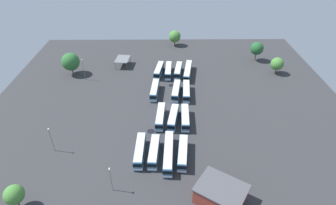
{
  "coord_description": "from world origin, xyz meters",
  "views": [
    {
      "loc": [
        81.4,
        -1.03,
        57.58
      ],
      "look_at": [
        -0.74,
        -0.23,
        1.54
      ],
      "focal_mm": 29.81,
      "sensor_mm": 36.0,
      "label": 1
    }
  ],
  "objects_px": {
    "bus_row0_slot3": "(188,71)",
    "lamp_post_near_entrance": "(51,139)",
    "bus_row1_slot0": "(155,90)",
    "bus_row1_slot2": "(176,91)",
    "bus_row0_slot0": "(159,70)",
    "tree_east_edge": "(14,195)",
    "tree_north_edge": "(277,64)",
    "maintenance_shelter": "(122,59)",
    "depot_building": "(221,194)",
    "lamp_post_by_building": "(84,69)",
    "bus_row0_slot2": "(178,71)",
    "bus_row3_slot2": "(168,153)",
    "tree_west_edge": "(71,62)",
    "bus_row2_slot1": "(160,117)",
    "bus_row2_slot3": "(185,118)",
    "bus_row3_slot1": "(154,152)",
    "bus_row0_slot1": "(168,71)",
    "tree_south_edge": "(257,48)",
    "lamp_post_mid_lot": "(111,179)",
    "bus_row2_slot2": "(173,118)",
    "bus_row3_slot3": "(183,153)",
    "bus_row1_slot3": "(186,91)",
    "tree_northwest": "(175,36)",
    "bus_row3_slot0": "(140,151)"
  },
  "relations": [
    {
      "from": "bus_row0_slot3",
      "to": "lamp_post_near_entrance",
      "type": "xyz_separation_m",
      "value": [
        45.55,
        -41.95,
        2.68
      ]
    },
    {
      "from": "tree_south_edge",
      "to": "tree_west_edge",
      "type": "distance_m",
      "value": 82.89
    },
    {
      "from": "tree_west_edge",
      "to": "bus_row3_slot3",
      "type": "bearing_deg",
      "value": 41.7
    },
    {
      "from": "bus_row0_slot2",
      "to": "bus_row2_slot3",
      "type": "distance_m",
      "value": 32.98
    },
    {
      "from": "bus_row1_slot2",
      "to": "maintenance_shelter",
      "type": "height_order",
      "value": "maintenance_shelter"
    },
    {
      "from": "bus_row0_slot1",
      "to": "bus_row3_slot1",
      "type": "bearing_deg",
      "value": -5.37
    },
    {
      "from": "bus_row0_slot1",
      "to": "bus_row0_slot2",
      "type": "relative_size",
      "value": 1.03
    },
    {
      "from": "tree_west_edge",
      "to": "bus_row3_slot1",
      "type": "bearing_deg",
      "value": 36.39
    },
    {
      "from": "bus_row2_slot1",
      "to": "bus_row2_slot2",
      "type": "xyz_separation_m",
      "value": [
        0.59,
        4.21,
        -0.0
      ]
    },
    {
      "from": "tree_northwest",
      "to": "bus_row3_slot2",
      "type": "bearing_deg",
      "value": -2.92
    },
    {
      "from": "tree_northwest",
      "to": "lamp_post_by_building",
      "type": "bearing_deg",
      "value": -46.7
    },
    {
      "from": "bus_row3_slot0",
      "to": "depot_building",
      "type": "xyz_separation_m",
      "value": [
        15.36,
        20.3,
        0.6
      ]
    },
    {
      "from": "bus_row2_slot1",
      "to": "lamp_post_mid_lot",
      "type": "height_order",
      "value": "lamp_post_mid_lot"
    },
    {
      "from": "bus_row1_slot3",
      "to": "lamp_post_near_entrance",
      "type": "height_order",
      "value": "lamp_post_near_entrance"
    },
    {
      "from": "tree_north_edge",
      "to": "tree_west_edge",
      "type": "height_order",
      "value": "tree_west_edge"
    },
    {
      "from": "bus_row1_slot2",
      "to": "maintenance_shelter",
      "type": "relative_size",
      "value": 1.44
    },
    {
      "from": "bus_row3_slot3",
      "to": "bus_row3_slot1",
      "type": "bearing_deg",
      "value": -93.59
    },
    {
      "from": "bus_row2_slot1",
      "to": "bus_row3_slot2",
      "type": "height_order",
      "value": "same"
    },
    {
      "from": "tree_east_edge",
      "to": "tree_west_edge",
      "type": "xyz_separation_m",
      "value": [
        -65.83,
        -5.3,
        1.22
      ]
    },
    {
      "from": "bus_row1_slot0",
      "to": "bus_row1_slot2",
      "type": "xyz_separation_m",
      "value": [
        0.74,
        8.09,
        -0.0
      ]
    },
    {
      "from": "bus_row1_slot3",
      "to": "tree_west_edge",
      "type": "distance_m",
      "value": 50.93
    },
    {
      "from": "bus_row0_slot1",
      "to": "lamp_post_near_entrance",
      "type": "relative_size",
      "value": 1.5
    },
    {
      "from": "lamp_post_by_building",
      "to": "tree_west_edge",
      "type": "relative_size",
      "value": 0.96
    },
    {
      "from": "bus_row0_slot3",
      "to": "bus_row3_slot0",
      "type": "height_order",
      "value": "same"
    },
    {
      "from": "tree_south_edge",
      "to": "bus_row0_slot3",
      "type": "bearing_deg",
      "value": -66.76
    },
    {
      "from": "bus_row0_slot0",
      "to": "bus_row1_slot3",
      "type": "relative_size",
      "value": 0.99
    },
    {
      "from": "bus_row1_slot0",
      "to": "bus_row2_slot1",
      "type": "bearing_deg",
      "value": 8.14
    },
    {
      "from": "bus_row1_slot0",
      "to": "tree_northwest",
      "type": "relative_size",
      "value": 1.57
    },
    {
      "from": "tree_north_edge",
      "to": "depot_building",
      "type": "bearing_deg",
      "value": -28.22
    },
    {
      "from": "bus_row1_slot2",
      "to": "tree_west_edge",
      "type": "distance_m",
      "value": 47.24
    },
    {
      "from": "bus_row1_slot2",
      "to": "lamp_post_near_entrance",
      "type": "xyz_separation_m",
      "value": [
        29.76,
        -36.44,
        2.68
      ]
    },
    {
      "from": "tree_west_edge",
      "to": "bus_row3_slot0",
      "type": "bearing_deg",
      "value": 33.5
    },
    {
      "from": "bus_row2_slot1",
      "to": "lamp_post_mid_lot",
      "type": "xyz_separation_m",
      "value": [
        27.92,
        -11.66,
        2.42
      ]
    },
    {
      "from": "bus_row1_slot2",
      "to": "bus_row2_slot1",
      "type": "relative_size",
      "value": 1.0
    },
    {
      "from": "bus_row2_slot1",
      "to": "tree_east_edge",
      "type": "height_order",
      "value": "tree_east_edge"
    },
    {
      "from": "maintenance_shelter",
      "to": "lamp_post_mid_lot",
      "type": "relative_size",
      "value": 1.12
    },
    {
      "from": "maintenance_shelter",
      "to": "tree_east_edge",
      "type": "relative_size",
      "value": 1.25
    },
    {
      "from": "lamp_post_by_building",
      "to": "tree_east_edge",
      "type": "height_order",
      "value": "lamp_post_by_building"
    },
    {
      "from": "bus_row1_slot2",
      "to": "bus_row3_slot0",
      "type": "height_order",
      "value": "same"
    },
    {
      "from": "maintenance_shelter",
      "to": "tree_northwest",
      "type": "relative_size",
      "value": 1.09
    },
    {
      "from": "bus_row0_slot0",
      "to": "bus_row2_slot2",
      "type": "distance_m",
      "value": 33.63
    },
    {
      "from": "bus_row0_slot0",
      "to": "tree_east_edge",
      "type": "xyz_separation_m",
      "value": [
        65.28,
        -31.77,
        2.76
      ]
    },
    {
      "from": "bus_row0_slot2",
      "to": "bus_row1_slot2",
      "type": "distance_m",
      "value": 16.37
    },
    {
      "from": "bus_row3_slot1",
      "to": "depot_building",
      "type": "distance_m",
      "value": 22.08
    },
    {
      "from": "bus_row2_slot1",
      "to": "tree_east_edge",
      "type": "relative_size",
      "value": 1.8
    },
    {
      "from": "bus_row0_slot0",
      "to": "bus_row1_slot2",
      "type": "height_order",
      "value": "same"
    },
    {
      "from": "tree_north_edge",
      "to": "maintenance_shelter",
      "type": "bearing_deg",
      "value": -96.73
    },
    {
      "from": "bus_row0_slot2",
      "to": "bus_row3_slot2",
      "type": "relative_size",
      "value": 0.77
    },
    {
      "from": "depot_building",
      "to": "lamp_post_by_building",
      "type": "height_order",
      "value": "lamp_post_by_building"
    },
    {
      "from": "lamp_post_mid_lot",
      "to": "tree_northwest",
      "type": "distance_m",
      "value": 93.84
    }
  ]
}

